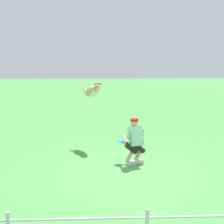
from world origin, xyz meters
name	(u,v)px	position (x,y,z in m)	size (l,w,h in m)	color
ground_plane	(126,175)	(0.00, 0.00, 0.00)	(60.00, 60.00, 0.00)	#488941
person	(135,140)	(-0.31, -0.86, 0.70)	(0.69, 0.52, 1.29)	silver
dog	(92,91)	(0.92, -2.78, 1.83)	(0.65, 0.86, 0.56)	tan
frisbee_flying	(98,84)	(0.72, -2.62, 2.08)	(0.24, 0.24, 0.02)	red
frisbee_held	(123,141)	(0.03, -1.05, 0.61)	(0.24, 0.24, 0.02)	#2885F0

